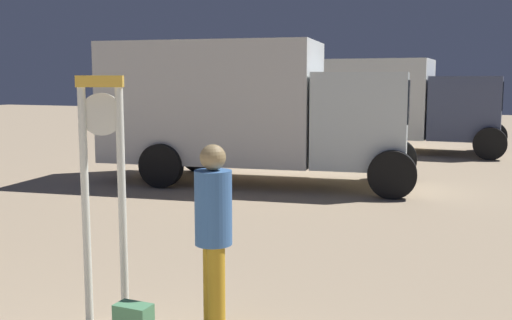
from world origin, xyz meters
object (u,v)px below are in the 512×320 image
at_px(person_near_clock, 214,230).
at_px(box_truck_near, 245,107).
at_px(box_truck_far, 374,101).
at_px(standing_clock, 103,177).

xyz_separation_m(person_near_clock, box_truck_near, (-3.04, 7.29, 0.69)).
height_order(box_truck_near, box_truck_far, box_truck_near).
distance_m(person_near_clock, box_truck_near, 7.93).
bearing_deg(box_truck_far, standing_clock, -86.59).
bearing_deg(standing_clock, person_near_clock, 9.06).
distance_m(standing_clock, person_near_clock, 1.10).
bearing_deg(person_near_clock, box_truck_near, 112.66).
bearing_deg(box_truck_near, person_near_clock, -67.34).
xyz_separation_m(standing_clock, box_truck_far, (-0.87, 14.55, 0.22)).
xyz_separation_m(box_truck_near, box_truck_far, (1.17, 7.09, -0.06)).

